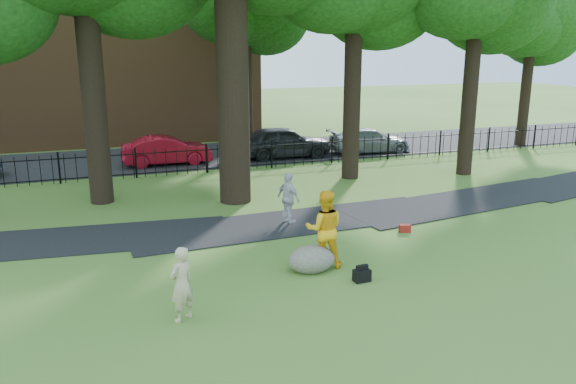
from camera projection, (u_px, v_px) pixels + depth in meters
name	position (u px, v px, depth m)	size (l,w,h in m)	color
ground	(308.00, 273.00, 13.75)	(120.00, 120.00, 0.00)	#426E26
footpath	(291.00, 223.00, 17.63)	(36.00, 2.60, 0.03)	black
street	(191.00, 156.00, 28.32)	(80.00, 7.00, 0.02)	black
iron_fence	(206.00, 159.00, 24.53)	(44.00, 0.04, 1.20)	black
brick_building	(94.00, 36.00, 32.80)	(18.00, 8.00, 12.00)	brown
woman	(182.00, 284.00, 11.19)	(0.57, 0.37, 1.56)	#C7B789
man	(324.00, 229.00, 13.94)	(0.96, 0.75, 1.97)	yellow
pedestrian	(289.00, 198.00, 17.40)	(0.95, 0.40, 1.62)	silver
boulder	(312.00, 257.00, 13.82)	(1.19, 0.90, 0.69)	#5E574E
backpack	(362.00, 276.00, 13.21)	(0.39, 0.24, 0.29)	black
red_bag	(405.00, 228.00, 16.75)	(0.33, 0.21, 0.23)	maroon
red_sedan	(167.00, 150.00, 26.20)	(1.43, 4.09, 1.35)	maroon
grey_car	(283.00, 142.00, 27.85)	(1.87, 4.65, 1.59)	black
silver_car	(369.00, 141.00, 29.22)	(1.76, 4.33, 1.26)	gray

